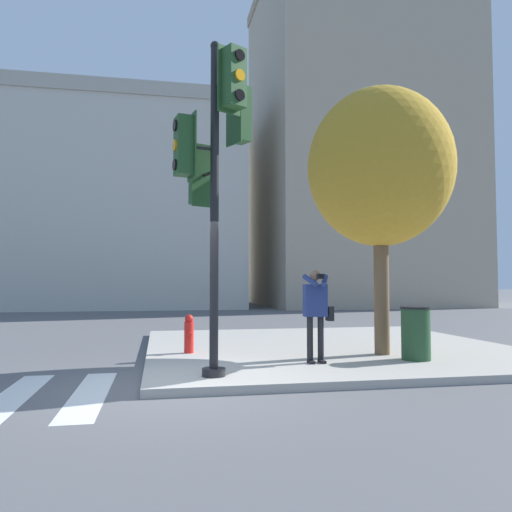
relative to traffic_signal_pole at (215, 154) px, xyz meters
name	(u,v)px	position (x,y,z in m)	size (l,w,h in m)	color
ground_plane	(177,390)	(-0.57, -0.28, -3.57)	(160.00, 160.00, 0.00)	#5B5B5E
sidewalk_corner	(327,348)	(2.93, 3.22, -3.50)	(8.00, 8.00, 0.13)	#ADA89E
traffic_signal_pole	(215,154)	(0.00, 0.00, 0.00)	(1.27, 1.25, 5.23)	black
person_photographer	(316,307)	(1.93, 0.88, -2.45)	(0.58, 0.54, 1.65)	black
street_tree	(380,168)	(3.53, 1.61, 0.30)	(2.91, 2.91, 5.35)	brown
fire_hydrant	(189,334)	(-0.23, 2.52, -3.05)	(0.19, 0.25, 0.77)	red
trash_bin	(416,333)	(3.83, 0.84, -2.94)	(0.55, 0.55, 0.98)	#234728
building_left	(98,208)	(-4.70, 25.29, 2.72)	(17.74, 11.45, 12.54)	beige
building_right	(356,142)	(12.35, 24.24, 7.63)	(13.12, 11.71, 22.36)	tan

